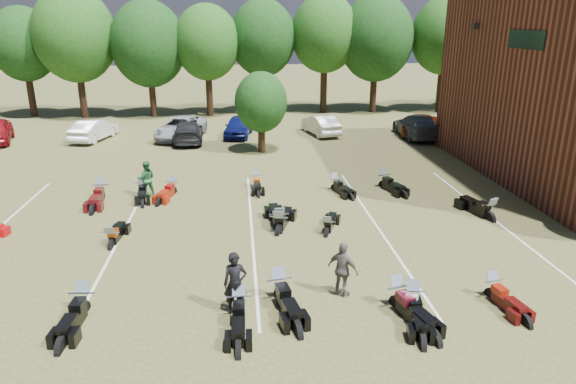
{
  "coord_description": "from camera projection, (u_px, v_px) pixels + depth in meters",
  "views": [
    {
      "loc": [
        -3.38,
        -15.65,
        7.88
      ],
      "look_at": [
        -1.47,
        4.0,
        1.2
      ],
      "focal_mm": 32.0,
      "sensor_mm": 36.0,
      "label": 1
    }
  ],
  "objects": [
    {
      "name": "ground",
      "position": [
        342.0,
        261.0,
        17.59
      ],
      "size": [
        160.0,
        160.0,
        0.0
      ],
      "primitive_type": "plane",
      "color": "brown",
      "rests_on": "ground"
    },
    {
      "name": "car_1",
      "position": [
        94.0,
        130.0,
        34.89
      ],
      "size": [
        2.53,
        4.56,
        1.42
      ],
      "primitive_type": "imported",
      "rotation": [
        0.0,
        0.0,
        2.89
      ],
      "color": "silver",
      "rests_on": "ground"
    },
    {
      "name": "car_2",
      "position": [
        181.0,
        128.0,
        35.39
      ],
      "size": [
        3.59,
        5.74,
        1.48
      ],
      "primitive_type": "imported",
      "rotation": [
        0.0,
        0.0,
        -0.23
      ],
      "color": "#9C9EA4",
      "rests_on": "ground"
    },
    {
      "name": "car_3",
      "position": [
        188.0,
        132.0,
        34.39
      ],
      "size": [
        2.16,
        4.83,
        1.38
      ],
      "primitive_type": "imported",
      "rotation": [
        0.0,
        0.0,
        3.19
      ],
      "color": "black",
      "rests_on": "ground"
    },
    {
      "name": "car_4",
      "position": [
        238.0,
        126.0,
        36.0
      ],
      "size": [
        2.28,
        4.37,
        1.42
      ],
      "primitive_type": "imported",
      "rotation": [
        0.0,
        0.0,
        -0.15
      ],
      "color": "#0B114F",
      "rests_on": "ground"
    },
    {
      "name": "car_5",
      "position": [
        321.0,
        125.0,
        36.64
      ],
      "size": [
        2.44,
        4.47,
        1.4
      ],
      "primitive_type": "imported",
      "rotation": [
        0.0,
        0.0,
        3.38
      ],
      "color": "silver",
      "rests_on": "ground"
    },
    {
      "name": "car_6",
      "position": [
        420.0,
        125.0,
        36.47
      ],
      "size": [
        4.02,
        5.46,
        1.38
      ],
      "primitive_type": "imported",
      "rotation": [
        0.0,
        0.0,
        -0.39
      ],
      "color": "#541204",
      "rests_on": "ground"
    },
    {
      "name": "car_7",
      "position": [
        416.0,
        126.0,
        35.75
      ],
      "size": [
        2.31,
        5.45,
        1.57
      ],
      "primitive_type": "imported",
      "rotation": [
        0.0,
        0.0,
        3.12
      ],
      "color": "#3D3E42",
      "rests_on": "ground"
    },
    {
      "name": "person_black",
      "position": [
        235.0,
        284.0,
        14.22
      ],
      "size": [
        0.67,
        0.44,
        1.83
      ],
      "primitive_type": "imported",
      "rotation": [
        0.0,
        0.0,
        0.01
      ],
      "color": "black",
      "rests_on": "ground"
    },
    {
      "name": "person_green",
      "position": [
        147.0,
        179.0,
        23.75
      ],
      "size": [
        0.88,
        0.72,
        1.7
      ],
      "primitive_type": "imported",
      "rotation": [
        0.0,
        0.0,
        3.24
      ],
      "color": "#256331",
      "rests_on": "ground"
    },
    {
      "name": "person_grey",
      "position": [
        343.0,
        270.0,
        15.13
      ],
      "size": [
        1.03,
        0.98,
        1.72
      ],
      "primitive_type": "imported",
      "rotation": [
        0.0,
        0.0,
        2.42
      ],
      "color": "#5F5751",
      "rests_on": "ground"
    },
    {
      "name": "motorcycle_1",
      "position": [
        85.0,
        313.0,
        14.48
      ],
      "size": [
        0.9,
        2.39,
        1.31
      ],
      "primitive_type": null,
      "rotation": [
        0.0,
        0.0,
        -0.06
      ],
      "color": "black",
      "rests_on": "ground"
    },
    {
      "name": "motorcycle_2",
      "position": [
        280.0,
        300.0,
        15.17
      ],
      "size": [
        1.24,
        2.6,
        1.39
      ],
      "primitive_type": null,
      "rotation": [
        0.0,
        0.0,
        0.18
      ],
      "color": "black",
      "rests_on": "ground"
    },
    {
      "name": "motorcycle_3",
      "position": [
        240.0,
        316.0,
        14.32
      ],
      "size": [
        0.79,
        2.33,
        1.29
      ],
      "primitive_type": null,
      "rotation": [
        0.0,
        0.0,
        -0.02
      ],
      "color": "black",
      "rests_on": "ground"
    },
    {
      "name": "motorcycle_4",
      "position": [
        412.0,
        311.0,
        14.59
      ],
      "size": [
        1.09,
        2.37,
        1.27
      ],
      "primitive_type": null,
      "rotation": [
        0.0,
        0.0,
        -0.17
      ],
      "color": "black",
      "rests_on": "ground"
    },
    {
      "name": "motorcycle_5",
      "position": [
        397.0,
        307.0,
        14.75
      ],
      "size": [
        1.36,
        2.56,
        1.36
      ],
      "primitive_type": null,
      "rotation": [
        0.0,
        0.0,
        0.25
      ],
      "color": "black",
      "rests_on": "ground"
    },
    {
      "name": "motorcycle_6",
      "position": [
        491.0,
        298.0,
        15.28
      ],
      "size": [
        0.97,
        2.13,
        1.15
      ],
      "primitive_type": null,
      "rotation": [
        0.0,
        0.0,
        0.16
      ],
      "color": "#3D0908",
      "rests_on": "ground"
    },
    {
      "name": "motorcycle_8",
      "position": [
        112.0,
        247.0,
        18.64
      ],
      "size": [
        0.83,
        2.14,
        1.17
      ],
      "primitive_type": null,
      "rotation": [
        0.0,
        0.0,
        3.07
      ],
      "color": "black",
      "rests_on": "ground"
    },
    {
      "name": "motorcycle_9",
      "position": [
        279.0,
        233.0,
        19.89
      ],
      "size": [
        1.47,
        2.51,
        1.33
      ],
      "primitive_type": null,
      "rotation": [
        0.0,
        0.0,
        2.82
      ],
      "color": "black",
      "rests_on": "ground"
    },
    {
      "name": "motorcycle_10",
      "position": [
        279.0,
        231.0,
        20.1
      ],
      "size": [
        0.99,
        2.57,
        1.41
      ],
      "primitive_type": null,
      "rotation": [
        0.0,
        0.0,
        3.22
      ],
      "color": "black",
      "rests_on": "ground"
    },
    {
      "name": "motorcycle_11",
      "position": [
        327.0,
        235.0,
        19.72
      ],
      "size": [
        1.29,
        2.12,
        1.13
      ],
      "primitive_type": null,
      "rotation": [
        0.0,
        0.0,
        2.79
      ],
      "color": "black",
      "rests_on": "ground"
    },
    {
      "name": "motorcycle_13",
      "position": [
        489.0,
        220.0,
        21.18
      ],
      "size": [
        1.42,
        2.6,
        1.38
      ],
      "primitive_type": null,
      "rotation": [
        0.0,
        0.0,
        3.41
      ],
      "color": "black",
      "rests_on": "ground"
    },
    {
      "name": "motorcycle_14",
      "position": [
        102.0,
        199.0,
        23.62
      ],
      "size": [
        0.86,
        2.54,
        1.41
      ],
      "primitive_type": null,
      "rotation": [
        0.0,
        0.0,
        0.02
      ],
      "color": "#40090D",
      "rests_on": "ground"
    },
    {
      "name": "motorcycle_15",
      "position": [
        173.0,
        194.0,
        24.33
      ],
      "size": [
        1.3,
        2.29,
        1.22
      ],
      "primitive_type": null,
      "rotation": [
        0.0,
        0.0,
        -0.3
      ],
      "color": "maroon",
      "rests_on": "ground"
    },
    {
      "name": "motorcycle_16",
      "position": [
        143.0,
        195.0,
        24.17
      ],
      "size": [
        1.05,
        2.3,
        1.24
      ],
      "primitive_type": null,
      "rotation": [
        0.0,
        0.0,
        0.16
      ],
      "color": "black",
      "rests_on": "ground"
    },
    {
      "name": "motorcycle_17",
      "position": [
        256.0,
        187.0,
        25.36
      ],
      "size": [
        0.73,
        2.09,
        1.15
      ],
      "primitive_type": null,
      "rotation": [
        0.0,
        0.0,
        0.04
      ],
      "color": "black",
      "rests_on": "ground"
    },
    {
      "name": "motorcycle_19",
      "position": [
        335.0,
        190.0,
        24.88
      ],
      "size": [
        1.29,
        2.2,
        1.17
      ],
      "primitive_type": null,
      "rotation": [
        0.0,
        0.0,
        0.32
      ],
      "color": "black",
      "rests_on": "ground"
    },
    {
      "name": "motorcycle_20",
      "position": [
        383.0,
        187.0,
        25.27
      ],
      "size": [
        1.43,
        2.43,
        1.29
      ],
      "primitive_type": null,
      "rotation": [
        0.0,
        0.0,
        0.32
      ],
      "color": "black",
      "rests_on": "ground"
    },
    {
      "name": "tree_line",
      "position": [
        265.0,
        39.0,
        42.82
      ],
      "size": [
        56.0,
        6.0,
        9.79
      ],
      "color": "black",
      "rests_on": "ground"
    },
    {
      "name": "young_tree_midfield",
      "position": [
        261.0,
        102.0,
        31.03
      ],
      "size": [
        3.2,
        3.2,
        4.7
      ],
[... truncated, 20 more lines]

